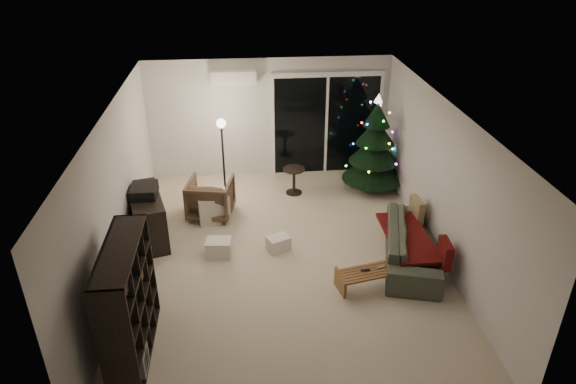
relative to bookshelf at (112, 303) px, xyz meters
name	(u,v)px	position (x,y,z in m)	size (l,w,h in m)	color
room	(301,162)	(2.71, 3.34, 0.24)	(6.50, 7.51, 2.60)	beige
bookshelf	(112,303)	(0.00, 0.00, 0.00)	(0.39, 1.55, 1.55)	black
media_cabinet	(148,217)	(0.00, 2.68, -0.36)	(0.50, 1.32, 0.83)	black
stereo	(144,191)	(0.00, 2.68, 0.14)	(0.42, 0.50, 0.18)	black
armchair	(211,198)	(1.03, 3.36, -0.41)	(0.78, 0.80, 0.73)	brown
ottoman	(213,206)	(1.07, 3.23, -0.52)	(0.56, 0.56, 0.50)	beige
cardboard_box_a	(219,248)	(1.20, 2.02, -0.63)	(0.40, 0.31, 0.29)	white
cardboard_box_b	(278,243)	(2.18, 2.09, -0.65)	(0.35, 0.27, 0.25)	white
side_table	(294,181)	(2.66, 4.09, -0.50)	(0.44, 0.44, 0.54)	black
floor_lamp	(223,160)	(1.28, 4.11, 0.00)	(0.25, 0.25, 1.55)	black
sofa	(413,244)	(4.30, 1.59, -0.47)	(2.08, 0.81, 0.61)	#2F3529
sofa_throw	(407,237)	(4.20, 1.59, -0.34)	(0.65, 1.50, 0.05)	#620D10
cushion_a	(417,210)	(4.55, 2.24, -0.23)	(0.12, 0.40, 0.40)	tan
cushion_b	(445,253)	(4.55, 0.94, -0.23)	(0.12, 0.40, 0.40)	#620D10
coffee_table	(374,279)	(3.51, 0.91, -0.60)	(1.08, 0.38, 0.34)	brown
remote_a	(365,270)	(3.36, 0.91, -0.42)	(0.14, 0.04, 0.02)	black
remote_b	(381,267)	(3.61, 0.96, -0.42)	(0.13, 0.04, 0.02)	slate
christmas_tree	(375,143)	(4.27, 4.14, 0.22)	(1.24, 1.24, 2.00)	black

